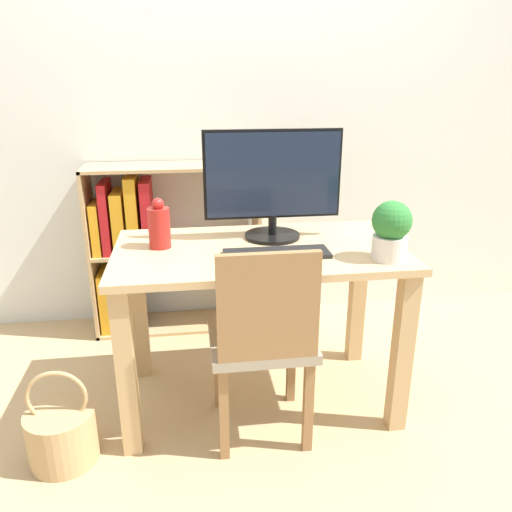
% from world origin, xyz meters
% --- Properties ---
extents(ground_plane, '(10.00, 10.00, 0.00)m').
position_xyz_m(ground_plane, '(0.00, 0.00, 0.00)').
color(ground_plane, tan).
extents(wall_back, '(8.00, 0.05, 2.60)m').
position_xyz_m(wall_back, '(0.00, 0.95, 1.30)').
color(wall_back, silver).
rests_on(wall_back, ground_plane).
extents(desk, '(1.19, 0.66, 0.73)m').
position_xyz_m(desk, '(0.00, 0.00, 0.58)').
color(desk, tan).
rests_on(desk, ground_plane).
extents(monitor, '(0.58, 0.24, 0.46)m').
position_xyz_m(monitor, '(0.08, 0.13, 0.98)').
color(monitor, black).
rests_on(monitor, desk).
extents(keyboard, '(0.42, 0.14, 0.02)m').
position_xyz_m(keyboard, '(0.05, -0.10, 0.73)').
color(keyboard, black).
rests_on(keyboard, desk).
extents(vase, '(0.09, 0.09, 0.21)m').
position_xyz_m(vase, '(-0.40, 0.06, 0.82)').
color(vase, '#B2231E').
rests_on(vase, desk).
extents(potted_plant, '(0.15, 0.15, 0.23)m').
position_xyz_m(potted_plant, '(0.47, -0.20, 0.84)').
color(potted_plant, silver).
rests_on(potted_plant, desk).
extents(chair, '(0.40, 0.40, 0.84)m').
position_xyz_m(chair, '(-0.02, -0.26, 0.46)').
color(chair, '#9E937F').
rests_on(chair, ground_plane).
extents(bookshelf, '(0.93, 0.28, 0.95)m').
position_xyz_m(bookshelf, '(-0.54, 0.77, 0.47)').
color(bookshelf, tan).
rests_on(bookshelf, ground_plane).
extents(basket, '(0.26, 0.26, 0.39)m').
position_xyz_m(basket, '(-0.80, -0.28, 0.11)').
color(basket, tan).
rests_on(basket, ground_plane).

